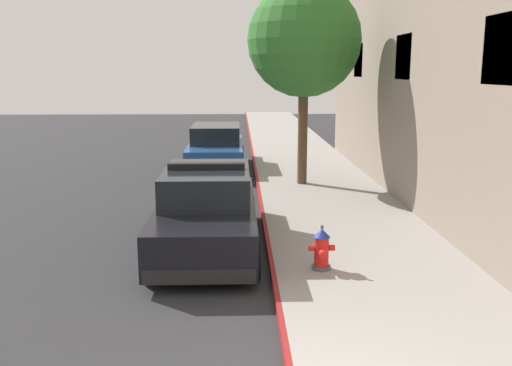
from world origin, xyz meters
TOP-DOWN VIEW (x-y plane):
  - ground_plane at (-4.26, 10.00)m, footprint 32.81×60.00m
  - sidewalk_pavement at (1.74, 10.00)m, footprint 3.48×60.00m
  - curb_painted_edge at (-0.04, 10.00)m, footprint 0.08×60.00m
  - police_cruiser at (-1.23, 5.94)m, footprint 1.94×4.84m
  - parked_car_silver_ahead at (-1.39, 14.79)m, footprint 1.94×4.84m
  - fire_hydrant at (0.77, 4.25)m, footprint 0.44×0.40m
  - street_tree at (1.26, 11.53)m, footprint 3.22×3.22m

SIDE VIEW (x-z plane):
  - ground_plane at x=-4.26m, z-range -0.20..0.00m
  - sidewalk_pavement at x=1.74m, z-range 0.00..0.15m
  - curb_painted_edge at x=-0.04m, z-range 0.00..0.15m
  - fire_hydrant at x=0.77m, z-range 0.12..0.88m
  - parked_car_silver_ahead at x=-1.39m, z-range -0.04..1.52m
  - police_cruiser at x=-1.23m, z-range -0.10..1.58m
  - street_tree at x=1.26m, z-range 1.39..7.12m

